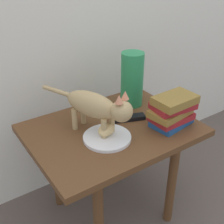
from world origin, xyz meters
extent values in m
plane|color=brown|center=(0.00, 0.00, 0.00)|extent=(6.00, 6.00, 0.00)
cube|color=brown|center=(0.00, 0.00, 0.51)|extent=(0.75, 0.56, 0.03)
cylinder|color=brown|center=(-0.21, -0.21, 0.25)|extent=(0.04, 0.04, 0.50)
cylinder|color=brown|center=(0.21, -0.21, 0.25)|extent=(0.04, 0.04, 0.50)
cylinder|color=brown|center=(-0.21, 0.21, 0.25)|extent=(0.04, 0.04, 0.50)
cylinder|color=brown|center=(0.21, 0.21, 0.25)|extent=(0.04, 0.04, 0.50)
cylinder|color=white|center=(-0.07, -0.07, 0.54)|extent=(0.21, 0.21, 0.01)
ellipsoid|color=#E0BC7A|center=(-0.07, -0.05, 0.57)|extent=(0.09, 0.08, 0.05)
cylinder|color=tan|center=(-0.03, -0.04, 0.58)|extent=(0.02, 0.02, 0.10)
cylinder|color=tan|center=(-0.08, -0.07, 0.58)|extent=(0.02, 0.02, 0.10)
cylinder|color=tan|center=(-0.09, 0.11, 0.58)|extent=(0.02, 0.02, 0.10)
cylinder|color=tan|center=(-0.14, 0.08, 0.58)|extent=(0.02, 0.02, 0.10)
ellipsoid|color=tan|center=(-0.09, 0.02, 0.66)|extent=(0.18, 0.27, 0.11)
sphere|color=tan|center=(-0.03, -0.12, 0.68)|extent=(0.09, 0.09, 0.09)
cone|color=#DD8460|center=(-0.01, -0.11, 0.74)|extent=(0.03, 0.03, 0.03)
cone|color=#DD8460|center=(-0.05, -0.12, 0.74)|extent=(0.03, 0.03, 0.03)
cylinder|color=tan|center=(-0.16, 0.21, 0.67)|extent=(0.08, 0.16, 0.02)
cube|color=#1E4C8C|center=(0.24, -0.13, 0.54)|extent=(0.20, 0.15, 0.03)
cube|color=maroon|center=(0.24, -0.13, 0.57)|extent=(0.19, 0.13, 0.03)
cube|color=olive|center=(0.22, -0.13, 0.60)|extent=(0.20, 0.14, 0.03)
cube|color=maroon|center=(0.24, -0.14, 0.63)|extent=(0.20, 0.14, 0.03)
cube|color=olive|center=(0.23, -0.15, 0.66)|extent=(0.19, 0.13, 0.04)
cylinder|color=#288C51|center=(0.21, 0.13, 0.67)|extent=(0.11, 0.11, 0.28)
cube|color=black|center=(0.11, 0.01, 0.54)|extent=(0.16, 0.09, 0.02)
camera|label=1|loc=(-0.64, -0.94, 1.25)|focal=47.27mm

